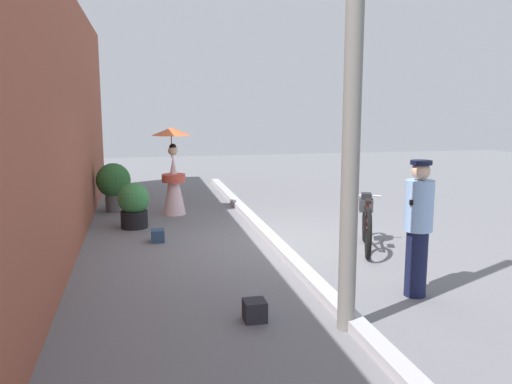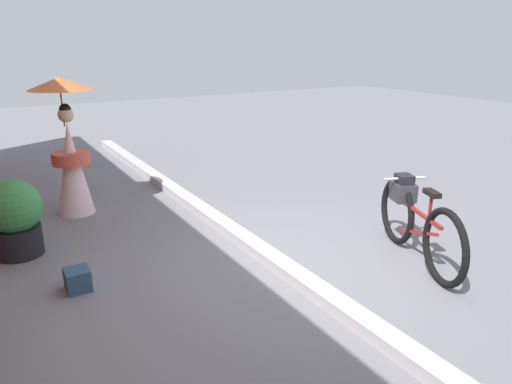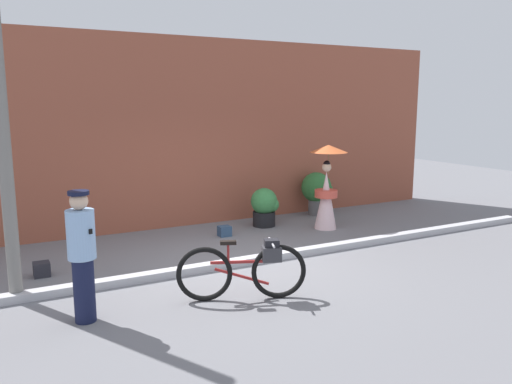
{
  "view_description": "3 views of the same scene",
  "coord_description": "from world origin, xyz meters",
  "px_view_note": "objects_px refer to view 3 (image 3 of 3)",
  "views": [
    {
      "loc": [
        -8.3,
        2.12,
        2.33
      ],
      "look_at": [
        0.14,
        0.27,
        0.87
      ],
      "focal_mm": 37.39,
      "sensor_mm": 36.0,
      "label": 1
    },
    {
      "loc": [
        -3.78,
        2.5,
        2.27
      ],
      "look_at": [
        -0.06,
        0.29,
        0.89
      ],
      "focal_mm": 33.71,
      "sensor_mm": 36.0,
      "label": 2
    },
    {
      "loc": [
        -3.59,
        -7.4,
        2.69
      ],
      "look_at": [
        0.64,
        0.59,
        1.11
      ],
      "focal_mm": 35.76,
      "sensor_mm": 36.0,
      "label": 3
    }
  ],
  "objects_px": {
    "backpack_on_pavement": "(225,231)",
    "utility_pole": "(2,126)",
    "potted_plant_small": "(265,206)",
    "bicycle_near_officer": "(246,269)",
    "person_with_parasol": "(327,187)",
    "backpack_spare": "(42,269)",
    "person_officer": "(82,253)",
    "potted_plant_by_door": "(317,190)"
  },
  "relations": [
    {
      "from": "person_officer",
      "to": "potted_plant_by_door",
      "type": "xyz_separation_m",
      "value": [
        6.1,
        3.77,
        -0.27
      ]
    },
    {
      "from": "backpack_on_pavement",
      "to": "utility_pole",
      "type": "relative_size",
      "value": 0.05
    },
    {
      "from": "person_officer",
      "to": "potted_plant_by_door",
      "type": "height_order",
      "value": "person_officer"
    },
    {
      "from": "person_with_parasol",
      "to": "backpack_on_pavement",
      "type": "relative_size",
      "value": 7.45
    },
    {
      "from": "backpack_spare",
      "to": "utility_pole",
      "type": "bearing_deg",
      "value": -115.07
    },
    {
      "from": "backpack_spare",
      "to": "utility_pole",
      "type": "relative_size",
      "value": 0.05
    },
    {
      "from": "bicycle_near_officer",
      "to": "person_with_parasol",
      "type": "relative_size",
      "value": 0.94
    },
    {
      "from": "person_with_parasol",
      "to": "bicycle_near_officer",
      "type": "bearing_deg",
      "value": -139.88
    },
    {
      "from": "backpack_spare",
      "to": "utility_pole",
      "type": "height_order",
      "value": "utility_pole"
    },
    {
      "from": "potted_plant_by_door",
      "to": "backpack_on_pavement",
      "type": "height_order",
      "value": "potted_plant_by_door"
    },
    {
      "from": "person_with_parasol",
      "to": "potted_plant_by_door",
      "type": "xyz_separation_m",
      "value": [
        0.62,
        1.23,
        -0.3
      ]
    },
    {
      "from": "bicycle_near_officer",
      "to": "backpack_spare",
      "type": "relative_size",
      "value": 6.92
    },
    {
      "from": "person_with_parasol",
      "to": "potted_plant_small",
      "type": "bearing_deg",
      "value": 143.35
    },
    {
      "from": "bicycle_near_officer",
      "to": "backpack_on_pavement",
      "type": "height_order",
      "value": "bicycle_near_officer"
    },
    {
      "from": "person_with_parasol",
      "to": "potted_plant_small",
      "type": "xyz_separation_m",
      "value": [
        -1.08,
        0.8,
        -0.47
      ]
    },
    {
      "from": "bicycle_near_officer",
      "to": "potted_plant_by_door",
      "type": "bearing_deg",
      "value": 45.56
    },
    {
      "from": "bicycle_near_officer",
      "to": "potted_plant_by_door",
      "type": "relative_size",
      "value": 1.63
    },
    {
      "from": "person_officer",
      "to": "person_with_parasol",
      "type": "height_order",
      "value": "person_with_parasol"
    },
    {
      "from": "bicycle_near_officer",
      "to": "utility_pole",
      "type": "xyz_separation_m",
      "value": [
        -2.83,
        1.48,
        1.96
      ]
    },
    {
      "from": "potted_plant_by_door",
      "to": "backpack_on_pavement",
      "type": "relative_size",
      "value": 4.29
    },
    {
      "from": "potted_plant_small",
      "to": "bicycle_near_officer",
      "type": "bearing_deg",
      "value": -122.22
    },
    {
      "from": "potted_plant_small",
      "to": "utility_pole",
      "type": "height_order",
      "value": "utility_pole"
    },
    {
      "from": "backpack_on_pavement",
      "to": "person_officer",
      "type": "bearing_deg",
      "value": -137.63
    },
    {
      "from": "bicycle_near_officer",
      "to": "person_officer",
      "type": "distance_m",
      "value": 2.17
    },
    {
      "from": "person_with_parasol",
      "to": "backpack_spare",
      "type": "bearing_deg",
      "value": -175.17
    },
    {
      "from": "person_with_parasol",
      "to": "utility_pole",
      "type": "xyz_separation_m",
      "value": [
        -6.2,
        -1.36,
        1.48
      ]
    },
    {
      "from": "backpack_on_pavement",
      "to": "backpack_spare",
      "type": "height_order",
      "value": "backpack_spare"
    },
    {
      "from": "bicycle_near_officer",
      "to": "person_with_parasol",
      "type": "distance_m",
      "value": 4.43
    },
    {
      "from": "bicycle_near_officer",
      "to": "backpack_on_pavement",
      "type": "bearing_deg",
      "value": 70.68
    },
    {
      "from": "person_with_parasol",
      "to": "backpack_spare",
      "type": "relative_size",
      "value": 7.38
    },
    {
      "from": "bicycle_near_officer",
      "to": "potted_plant_by_door",
      "type": "height_order",
      "value": "potted_plant_by_door"
    },
    {
      "from": "bicycle_near_officer",
      "to": "backpack_spare",
      "type": "height_order",
      "value": "bicycle_near_officer"
    },
    {
      "from": "backpack_on_pavement",
      "to": "backpack_spare",
      "type": "bearing_deg",
      "value": -165.76
    },
    {
      "from": "utility_pole",
      "to": "potted_plant_by_door",
      "type": "bearing_deg",
      "value": 20.8
    },
    {
      "from": "utility_pole",
      "to": "backpack_spare",
      "type": "bearing_deg",
      "value": 64.93
    },
    {
      "from": "person_officer",
      "to": "backpack_on_pavement",
      "type": "distance_m",
      "value": 4.46
    },
    {
      "from": "potted_plant_by_door",
      "to": "utility_pole",
      "type": "height_order",
      "value": "utility_pole"
    },
    {
      "from": "bicycle_near_officer",
      "to": "person_officer",
      "type": "xyz_separation_m",
      "value": [
        -2.11,
        0.29,
        0.44
      ]
    },
    {
      "from": "bicycle_near_officer",
      "to": "person_with_parasol",
      "type": "xyz_separation_m",
      "value": [
        3.37,
        2.84,
        0.48
      ]
    },
    {
      "from": "person_with_parasol",
      "to": "backpack_spare",
      "type": "xyz_separation_m",
      "value": [
        -5.79,
        -0.49,
        -0.8
      ]
    },
    {
      "from": "potted_plant_by_door",
      "to": "backpack_spare",
      "type": "xyz_separation_m",
      "value": [
        -6.41,
        -1.72,
        -0.5
      ]
    },
    {
      "from": "person_with_parasol",
      "to": "person_officer",
      "type": "bearing_deg",
      "value": -155.06
    }
  ]
}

